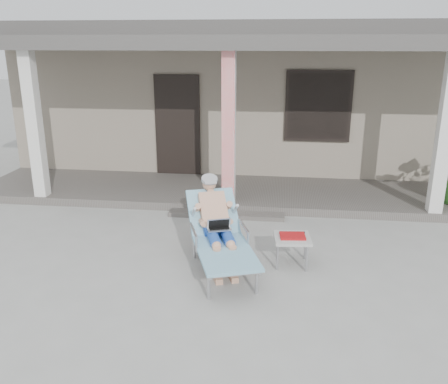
# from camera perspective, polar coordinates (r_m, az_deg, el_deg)

# --- Properties ---
(ground) EXTENTS (60.00, 60.00, 0.00)m
(ground) POSITION_cam_1_polar(r_m,az_deg,el_deg) (6.54, -1.67, -8.68)
(ground) COLOR #9E9E99
(ground) RESTS_ON ground
(house) EXTENTS (10.40, 5.40, 3.30)m
(house) POSITION_cam_1_polar(r_m,az_deg,el_deg) (12.38, 2.97, 11.96)
(house) COLOR gray
(house) RESTS_ON ground
(porch_deck) EXTENTS (10.00, 2.00, 0.15)m
(porch_deck) POSITION_cam_1_polar(r_m,az_deg,el_deg) (9.28, 1.16, -0.05)
(porch_deck) COLOR #605B56
(porch_deck) RESTS_ON ground
(porch_overhang) EXTENTS (10.00, 2.30, 2.85)m
(porch_overhang) POSITION_cam_1_polar(r_m,az_deg,el_deg) (8.78, 1.24, 16.95)
(porch_overhang) COLOR silver
(porch_overhang) RESTS_ON porch_deck
(porch_step) EXTENTS (2.00, 0.30, 0.07)m
(porch_step) POSITION_cam_1_polar(r_m,az_deg,el_deg) (8.21, 0.30, -2.73)
(porch_step) COLOR #605B56
(porch_step) RESTS_ON ground
(lounger) EXTENTS (1.21, 1.86, 1.17)m
(lounger) POSITION_cam_1_polar(r_m,az_deg,el_deg) (6.25, -0.69, -2.75)
(lounger) COLOR #B7B7BC
(lounger) RESTS_ON ground
(side_table) EXTENTS (0.52, 0.52, 0.43)m
(side_table) POSITION_cam_1_polar(r_m,az_deg,el_deg) (6.45, 8.22, -5.68)
(side_table) COLOR #AFAFAA
(side_table) RESTS_ON ground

